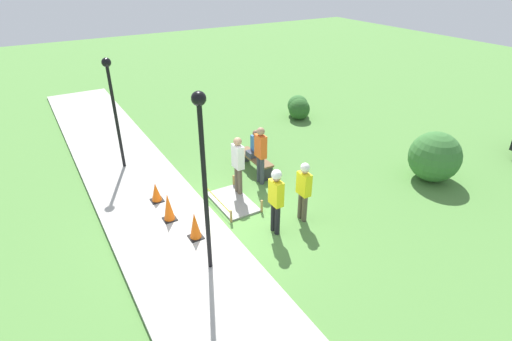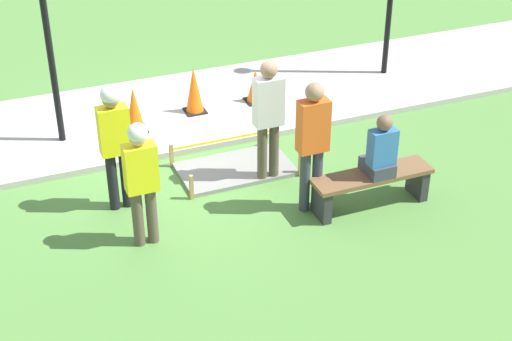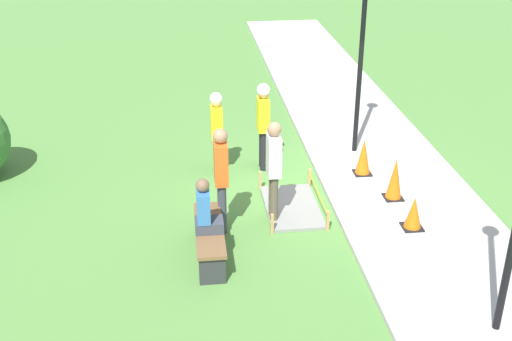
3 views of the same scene
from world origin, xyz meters
The scene contains 17 objects.
ground_plane centered at (0.00, 0.00, 0.00)m, with size 60.00×60.00×0.00m, color #51843D.
sidewalk centered at (0.00, -1.38, 0.05)m, with size 28.00×2.77×0.10m.
wet_concrete_patch centered at (-0.80, 0.72, 0.04)m, with size 1.70×1.01×0.37m.
traffic_cone_near_patch centered at (-1.88, -1.16, 0.38)m, with size 0.34×0.34×0.58m.
traffic_cone_far_patch centered at (-0.80, -1.17, 0.49)m, with size 0.34×0.34×0.79m.
traffic_cone_sidewalk_edge centered at (0.27, -0.88, 0.46)m, with size 0.34×0.34×0.73m.
park_bench centered at (-2.17, 2.28, 0.36)m, with size 1.67×0.44×0.51m.
person_seated_on_bench centered at (-2.24, 2.33, 0.86)m, with size 0.36×0.44×0.89m.
worker_supervisor centered at (0.87, 1.96, 1.00)m, with size 0.40×0.25×1.70m.
worker_assistant centered at (0.97, 1.03, 1.09)m, with size 0.40×0.26×1.81m.
bystander_in_orange_shirt centered at (-1.39, 2.02, 1.06)m, with size 0.40×0.24×1.86m.
bystander_in_gray_shirt centered at (-1.15, 1.12, 1.05)m, with size 0.40×0.24×1.83m.
lamppost_near centered at (1.40, -1.01, 2.75)m, with size 0.28×0.28×4.07m.
lamppost_far centered at (-4.51, -1.40, 2.47)m, with size 0.28×0.28×3.58m.
shrub_rounded_near centered at (-5.71, 6.60, 0.45)m, with size 0.91×0.91×0.91m.
shrub_rounded_mid centered at (-5.26, 6.35, 0.46)m, with size 0.91×0.91×0.91m.
shrub_rounded_far centered at (1.19, 6.79, 0.79)m, with size 1.58×1.58×1.58m.
Camera 1 is at (7.88, -3.67, 6.28)m, focal length 28.00 mm.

